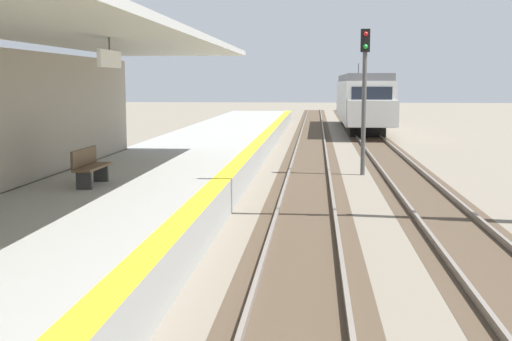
{
  "coord_description": "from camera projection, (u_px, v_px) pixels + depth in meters",
  "views": [
    {
      "loc": [
        2.12,
        -0.65,
        3.33
      ],
      "look_at": [
        1.29,
        8.53,
        2.1
      ],
      "focal_mm": 46.37,
      "sensor_mm": 36.0,
      "label": 1
    }
  ],
  "objects": [
    {
      "name": "rail_signal_post",
      "position": [
        364.0,
        86.0,
        23.54
      ],
      "size": [
        0.32,
        0.34,
        5.2
      ],
      "color": "#4C4C4C",
      "rests_on": "ground"
    },
    {
      "name": "station_platform",
      "position": [
        137.0,
        194.0,
        17.23
      ],
      "size": [
        5.0,
        80.0,
        0.91
      ],
      "color": "#999993",
      "rests_on": "ground"
    },
    {
      "name": "approaching_train",
      "position": [
        362.0,
        99.0,
        46.51
      ],
      "size": [
        2.93,
        19.6,
        4.76
      ],
      "color": "silver",
      "rests_on": "ground"
    },
    {
      "name": "track_pair_nearest_platform",
      "position": [
        308.0,
        187.0,
        20.84
      ],
      "size": [
        2.34,
        120.0,
        0.16
      ],
      "color": "#4C3D2D",
      "rests_on": "ground"
    },
    {
      "name": "platform_bench",
      "position": [
        89.0,
        166.0,
        15.67
      ],
      "size": [
        0.45,
        1.6,
        0.88
      ],
      "color": "brown",
      "rests_on": "station_platform"
    },
    {
      "name": "track_pair_middle",
      "position": [
        418.0,
        189.0,
        20.53
      ],
      "size": [
        2.34,
        120.0,
        0.16
      ],
      "color": "#4C3D2D",
      "rests_on": "ground"
    }
  ]
}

